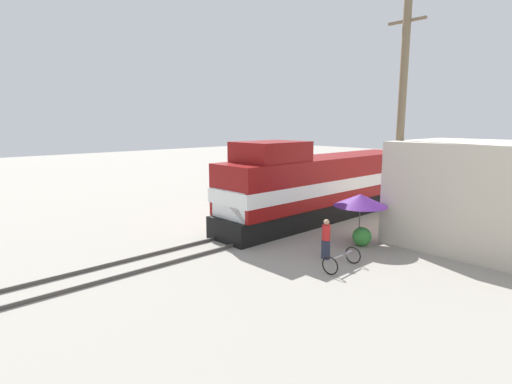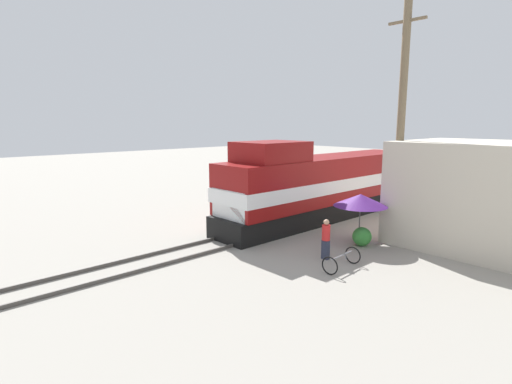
{
  "view_description": "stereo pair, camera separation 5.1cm",
  "coord_description": "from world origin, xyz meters",
  "px_view_note": "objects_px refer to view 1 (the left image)",
  "views": [
    {
      "loc": [
        14.23,
        -16.69,
        5.62
      ],
      "look_at": [
        1.2,
        -4.58,
        2.49
      ],
      "focal_mm": 28.0,
      "sensor_mm": 36.0,
      "label": 1
    },
    {
      "loc": [
        14.27,
        -16.65,
        5.62
      ],
      "look_at": [
        1.2,
        -4.58,
        2.49
      ],
      "focal_mm": 28.0,
      "sensor_mm": 36.0,
      "label": 2
    }
  ],
  "objects_px": {
    "vendor_umbrella": "(360,200)",
    "person_bystander": "(326,238)",
    "billboard_sign": "(490,186)",
    "utility_pole": "(401,118)",
    "locomotive": "(322,185)",
    "bicycle": "(342,260)"
  },
  "relations": [
    {
      "from": "locomotive",
      "to": "bicycle",
      "type": "height_order",
      "value": "locomotive"
    },
    {
      "from": "bicycle",
      "to": "utility_pole",
      "type": "bearing_deg",
      "value": -85.26
    },
    {
      "from": "person_bystander",
      "to": "vendor_umbrella",
      "type": "bearing_deg",
      "value": 96.18
    },
    {
      "from": "utility_pole",
      "to": "bicycle",
      "type": "distance_m",
      "value": 7.81
    },
    {
      "from": "billboard_sign",
      "to": "person_bystander",
      "type": "bearing_deg",
      "value": -110.43
    },
    {
      "from": "vendor_umbrella",
      "to": "bicycle",
      "type": "height_order",
      "value": "vendor_umbrella"
    },
    {
      "from": "locomotive",
      "to": "person_bystander",
      "type": "distance_m",
      "value": 7.28
    },
    {
      "from": "utility_pole",
      "to": "vendor_umbrella",
      "type": "bearing_deg",
      "value": -107.46
    },
    {
      "from": "vendor_umbrella",
      "to": "bicycle",
      "type": "distance_m",
      "value": 4.09
    },
    {
      "from": "utility_pole",
      "to": "vendor_umbrella",
      "type": "xyz_separation_m",
      "value": [
        -0.66,
        -2.1,
        -3.77
      ]
    },
    {
      "from": "vendor_umbrella",
      "to": "person_bystander",
      "type": "height_order",
      "value": "vendor_umbrella"
    },
    {
      "from": "vendor_umbrella",
      "to": "billboard_sign",
      "type": "xyz_separation_m",
      "value": [
        3.6,
        5.85,
        0.46
      ]
    },
    {
      "from": "locomotive",
      "to": "person_bystander",
      "type": "bearing_deg",
      "value": -50.6
    },
    {
      "from": "locomotive",
      "to": "utility_pole",
      "type": "bearing_deg",
      "value": -5.92
    },
    {
      "from": "locomotive",
      "to": "billboard_sign",
      "type": "relative_size",
      "value": 4.51
    },
    {
      "from": "billboard_sign",
      "to": "person_bystander",
      "type": "height_order",
      "value": "billboard_sign"
    },
    {
      "from": "utility_pole",
      "to": "person_bystander",
      "type": "height_order",
      "value": "utility_pole"
    },
    {
      "from": "person_bystander",
      "to": "bicycle",
      "type": "height_order",
      "value": "person_bystander"
    },
    {
      "from": "utility_pole",
      "to": "bicycle",
      "type": "xyz_separation_m",
      "value": [
        0.8,
        -5.52,
        -5.46
      ]
    },
    {
      "from": "billboard_sign",
      "to": "bicycle",
      "type": "relative_size",
      "value": 2.0
    },
    {
      "from": "billboard_sign",
      "to": "bicycle",
      "type": "xyz_separation_m",
      "value": [
        -2.14,
        -9.27,
        -2.16
      ]
    },
    {
      "from": "person_bystander",
      "to": "bicycle",
      "type": "distance_m",
      "value": 1.35
    }
  ]
}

